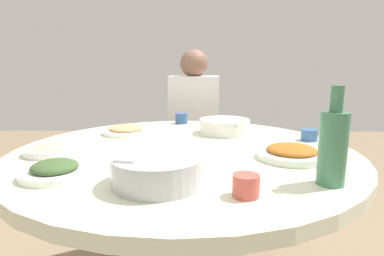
{
  "coord_description": "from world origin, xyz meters",
  "views": [
    {
      "loc": [
        1.26,
        0.05,
        1.09
      ],
      "look_at": [
        0.02,
        0.03,
        0.84
      ],
      "focal_mm": 30.49,
      "sensor_mm": 36.0,
      "label": 1
    }
  ],
  "objects_px": {
    "dish_stirfry": "(292,153)",
    "diner_left": "(194,114)",
    "dish_noodles": "(51,150)",
    "dish_greens": "(55,170)",
    "tea_cup_near": "(309,135)",
    "dish_shrimp": "(127,130)",
    "round_dining_table": "(184,175)",
    "soup_bowl": "(225,127)",
    "tea_cup_far": "(246,186)",
    "stool_for_diner_left": "(194,185)",
    "rice_bowl": "(157,170)",
    "tea_cup_side": "(181,118)",
    "green_bottle": "(333,146)"
  },
  "relations": [
    {
      "from": "tea_cup_far",
      "to": "diner_left",
      "type": "relative_size",
      "value": 0.09
    },
    {
      "from": "soup_bowl",
      "to": "tea_cup_side",
      "type": "height_order",
      "value": "soup_bowl"
    },
    {
      "from": "soup_bowl",
      "to": "stool_for_diner_left",
      "type": "distance_m",
      "value": 0.9
    },
    {
      "from": "tea_cup_near",
      "to": "tea_cup_side",
      "type": "distance_m",
      "value": 0.73
    },
    {
      "from": "soup_bowl",
      "to": "green_bottle",
      "type": "distance_m",
      "value": 0.74
    },
    {
      "from": "rice_bowl",
      "to": "stool_for_diner_left",
      "type": "xyz_separation_m",
      "value": [
        -1.38,
        0.09,
        -0.58
      ]
    },
    {
      "from": "round_dining_table",
      "to": "soup_bowl",
      "type": "bearing_deg",
      "value": 149.48
    },
    {
      "from": "dish_shrimp",
      "to": "dish_stirfry",
      "type": "xyz_separation_m",
      "value": [
        0.43,
        0.69,
        0.0
      ]
    },
    {
      "from": "stool_for_diner_left",
      "to": "round_dining_table",
      "type": "bearing_deg",
      "value": -1.85
    },
    {
      "from": "dish_shrimp",
      "to": "dish_noodles",
      "type": "xyz_separation_m",
      "value": [
        0.38,
        -0.21,
        -0.0
      ]
    },
    {
      "from": "dish_shrimp",
      "to": "tea_cup_near",
      "type": "bearing_deg",
      "value": 80.74
    },
    {
      "from": "round_dining_table",
      "to": "diner_left",
      "type": "relative_size",
      "value": 1.79
    },
    {
      "from": "tea_cup_far",
      "to": "tea_cup_near",
      "type": "bearing_deg",
      "value": 149.24
    },
    {
      "from": "dish_shrimp",
      "to": "tea_cup_near",
      "type": "xyz_separation_m",
      "value": [
        0.14,
        0.85,
        0.01
      ]
    },
    {
      "from": "soup_bowl",
      "to": "diner_left",
      "type": "relative_size",
      "value": 0.35
    },
    {
      "from": "tea_cup_far",
      "to": "stool_for_diner_left",
      "type": "relative_size",
      "value": 0.17
    },
    {
      "from": "diner_left",
      "to": "dish_noodles",
      "type": "bearing_deg",
      "value": -26.86
    },
    {
      "from": "green_bottle",
      "to": "diner_left",
      "type": "xyz_separation_m",
      "value": [
        -1.37,
        -0.4,
        -0.12
      ]
    },
    {
      "from": "soup_bowl",
      "to": "green_bottle",
      "type": "height_order",
      "value": "green_bottle"
    },
    {
      "from": "dish_stirfry",
      "to": "green_bottle",
      "type": "relative_size",
      "value": 0.88
    },
    {
      "from": "dish_stirfry",
      "to": "dish_greens",
      "type": "height_order",
      "value": "same"
    },
    {
      "from": "tea_cup_side",
      "to": "tea_cup_near",
      "type": "bearing_deg",
      "value": 54.58
    },
    {
      "from": "rice_bowl",
      "to": "dish_shrimp",
      "type": "distance_m",
      "value": 0.73
    },
    {
      "from": "tea_cup_far",
      "to": "tea_cup_side",
      "type": "xyz_separation_m",
      "value": [
        -1.06,
        -0.21,
        0.0
      ]
    },
    {
      "from": "dish_greens",
      "to": "green_bottle",
      "type": "relative_size",
      "value": 0.75
    },
    {
      "from": "soup_bowl",
      "to": "dish_noodles",
      "type": "bearing_deg",
      "value": -60.99
    },
    {
      "from": "round_dining_table",
      "to": "green_bottle",
      "type": "xyz_separation_m",
      "value": [
        0.37,
        0.43,
        0.22
      ]
    },
    {
      "from": "dish_shrimp",
      "to": "tea_cup_far",
      "type": "height_order",
      "value": "tea_cup_far"
    },
    {
      "from": "stool_for_diner_left",
      "to": "dish_greens",
      "type": "bearing_deg",
      "value": -17.42
    },
    {
      "from": "tea_cup_near",
      "to": "diner_left",
      "type": "xyz_separation_m",
      "value": [
        -0.83,
        -0.52,
        -0.03
      ]
    },
    {
      "from": "round_dining_table",
      "to": "diner_left",
      "type": "bearing_deg",
      "value": 178.15
    },
    {
      "from": "soup_bowl",
      "to": "dish_noodles",
      "type": "distance_m",
      "value": 0.8
    },
    {
      "from": "rice_bowl",
      "to": "dish_noodles",
      "type": "xyz_separation_m",
      "value": [
        -0.32,
        -0.45,
        -0.03
      ]
    },
    {
      "from": "dish_greens",
      "to": "stool_for_diner_left",
      "type": "relative_size",
      "value": 0.5
    },
    {
      "from": "dish_stirfry",
      "to": "diner_left",
      "type": "height_order",
      "value": "diner_left"
    },
    {
      "from": "tea_cup_side",
      "to": "dish_noodles",
      "type": "bearing_deg",
      "value": -35.53
    },
    {
      "from": "dish_stirfry",
      "to": "dish_noodles",
      "type": "distance_m",
      "value": 0.9
    },
    {
      "from": "tea_cup_near",
      "to": "tea_cup_side",
      "type": "xyz_separation_m",
      "value": [
        -0.42,
        -0.59,
        0.0
      ]
    },
    {
      "from": "tea_cup_near",
      "to": "tea_cup_side",
      "type": "bearing_deg",
      "value": -125.42
    },
    {
      "from": "dish_greens",
      "to": "green_bottle",
      "type": "distance_m",
      "value": 0.82
    },
    {
      "from": "round_dining_table",
      "to": "dish_stirfry",
      "type": "distance_m",
      "value": 0.43
    },
    {
      "from": "dish_noodles",
      "to": "dish_greens",
      "type": "relative_size",
      "value": 0.92
    },
    {
      "from": "tea_cup_far",
      "to": "tea_cup_side",
      "type": "distance_m",
      "value": 1.08
    },
    {
      "from": "dish_stirfry",
      "to": "rice_bowl",
      "type": "bearing_deg",
      "value": -59.92
    },
    {
      "from": "rice_bowl",
      "to": "tea_cup_near",
      "type": "distance_m",
      "value": 0.83
    },
    {
      "from": "tea_cup_side",
      "to": "diner_left",
      "type": "height_order",
      "value": "diner_left"
    },
    {
      "from": "round_dining_table",
      "to": "dish_noodles",
      "type": "height_order",
      "value": "dish_noodles"
    },
    {
      "from": "round_dining_table",
      "to": "diner_left",
      "type": "xyz_separation_m",
      "value": [
        -1.0,
        0.03,
        0.1
      ]
    },
    {
      "from": "green_bottle",
      "to": "diner_left",
      "type": "bearing_deg",
      "value": -163.8
    },
    {
      "from": "tea_cup_far",
      "to": "stool_for_diner_left",
      "type": "distance_m",
      "value": 1.58
    }
  ]
}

